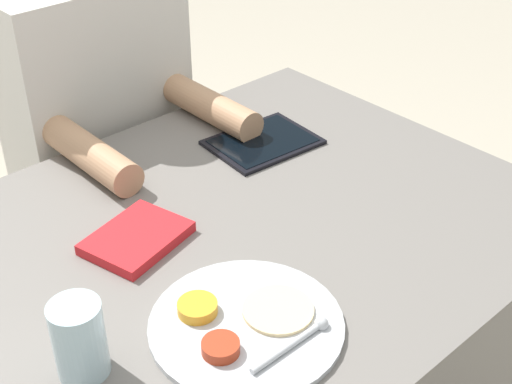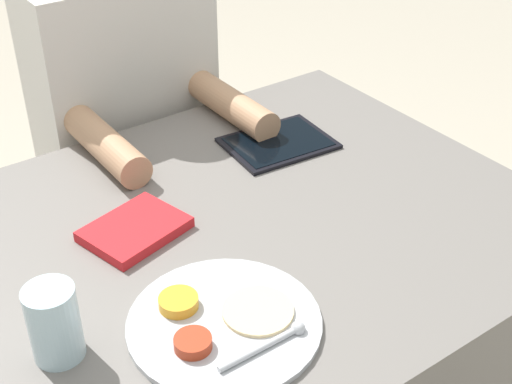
% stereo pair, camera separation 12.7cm
% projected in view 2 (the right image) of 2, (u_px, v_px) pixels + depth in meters
% --- Properties ---
extents(dining_table, '(1.22, 0.88, 0.72)m').
position_uv_depth(dining_table, '(221.00, 373.00, 1.47)').
color(dining_table, slate).
rests_on(dining_table, ground_plane).
extents(thali_tray, '(0.30, 0.30, 0.03)m').
position_uv_depth(thali_tray, '(223.00, 322.00, 1.07)').
color(thali_tray, '#B7BABF').
rests_on(thali_tray, dining_table).
extents(red_notebook, '(0.20, 0.17, 0.02)m').
position_uv_depth(red_notebook, '(135.00, 230.00, 1.26)').
color(red_notebook, silver).
rests_on(red_notebook, dining_table).
extents(tablet_device, '(0.23, 0.19, 0.01)m').
position_uv_depth(tablet_device, '(278.00, 143.00, 1.53)').
color(tablet_device, black).
rests_on(tablet_device, dining_table).
extents(person_diner, '(0.42, 0.48, 1.20)m').
position_uv_depth(person_diner, '(132.00, 159.00, 1.80)').
color(person_diner, black).
rests_on(person_diner, ground_plane).
extents(drinking_glass, '(0.07, 0.07, 0.12)m').
position_uv_depth(drinking_glass, '(54.00, 323.00, 1.00)').
color(drinking_glass, silver).
rests_on(drinking_glass, dining_table).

